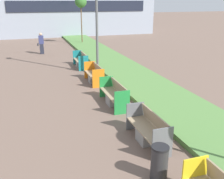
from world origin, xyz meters
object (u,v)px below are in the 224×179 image
Objects in this scene: bench_orange_frame at (94,76)px; litter_bin at (159,163)px; bench_grey_frame at (148,131)px; pedestrian_walking at (41,43)px; sapling_tree_far at (81,2)px; bench_teal_frame at (81,62)px; street_lamp_post at (96,3)px; bench_green_frame at (114,96)px.

litter_bin is at bearing -93.56° from bench_orange_frame.
bench_grey_frame is 1.14× the size of pedestrian_walking.
sapling_tree_far is at bearing 80.86° from bench_orange_frame.
pedestrian_walking is at bearing 97.80° from bench_grey_frame.
bench_grey_frame is at bearing -89.99° from bench_orange_frame.
sapling_tree_far reaches higher than pedestrian_walking.
bench_grey_frame is 10.00m from bench_teal_frame.
street_lamp_post is at bearing -97.38° from sapling_tree_far.
street_lamp_post is (0.61, 8.14, 3.66)m from bench_grey_frame.
litter_bin is (-0.51, -1.67, 0.08)m from bench_grey_frame.
bench_teal_frame is 10.28m from sapling_tree_far.
bench_teal_frame is 0.27× the size of street_lamp_post.
bench_orange_frame is 0.97× the size of bench_teal_frame.
litter_bin is at bearing -106.97° from bench_grey_frame.
pedestrian_walking is (-2.11, 5.39, 0.50)m from bench_teal_frame.
bench_grey_frame is 6.51m from bench_orange_frame.
litter_bin is 0.12× the size of street_lamp_post.
bench_green_frame is 1.12× the size of bench_orange_frame.
sapling_tree_far is at bearing 83.90° from bench_grey_frame.
bench_teal_frame is (0.00, 10.00, 0.00)m from bench_grey_frame.
street_lamp_post is at bearing 82.89° from bench_green_frame.
pedestrian_walking is at bearing 95.35° from litter_bin.
bench_teal_frame is at bearing 90.02° from bench_green_frame.
street_lamp_post is at bearing -71.74° from bench_teal_frame.
sapling_tree_far is at bearing 83.01° from litter_bin.
bench_orange_frame is 4.05m from street_lamp_post.
litter_bin is at bearing -92.50° from bench_teal_frame.
bench_orange_frame is at bearing -110.67° from street_lamp_post.
bench_orange_frame is at bearing -76.65° from pedestrian_walking.
sapling_tree_far reaches higher than bench_grey_frame.
street_lamp_post is at bearing 85.69° from bench_grey_frame.
street_lamp_post is at bearing -69.43° from pedestrian_walking.
bench_grey_frame is 1.75m from litter_bin.
bench_orange_frame and bench_teal_frame have the same top height.
bench_green_frame and bench_orange_frame have the same top height.
litter_bin is (-0.51, -8.18, 0.09)m from bench_orange_frame.
litter_bin is (-0.51, -11.68, 0.08)m from bench_teal_frame.
bench_grey_frame is at bearing -82.20° from pedestrian_walking.
street_lamp_post reaches higher than bench_orange_frame.
street_lamp_post reaches higher than bench_teal_frame.
litter_bin is 21.53m from sapling_tree_far.
street_lamp_post is (1.12, 9.81, 3.57)m from litter_bin.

